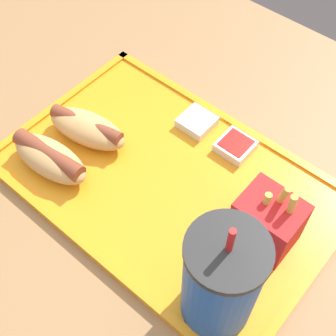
% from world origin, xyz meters
% --- Properties ---
extents(ground_plane, '(8.00, 8.00, 0.00)m').
position_xyz_m(ground_plane, '(0.00, 0.00, 0.00)').
color(ground_plane, '#383333').
extents(dining_table, '(1.44, 0.94, 0.71)m').
position_xyz_m(dining_table, '(0.00, 0.00, 0.35)').
color(dining_table, olive).
rests_on(dining_table, ground_plane).
extents(food_tray, '(0.47, 0.31, 0.01)m').
position_xyz_m(food_tray, '(-0.04, -0.03, 0.72)').
color(food_tray, orange).
rests_on(food_tray, dining_table).
extents(soda_cup, '(0.09, 0.09, 0.19)m').
position_xyz_m(soda_cup, '(-0.20, 0.07, 0.80)').
color(soda_cup, '#194CA5').
rests_on(soda_cup, food_tray).
extents(hot_dog_far, '(0.13, 0.07, 0.04)m').
position_xyz_m(hot_dog_far, '(0.10, 0.06, 0.74)').
color(hot_dog_far, tan).
rests_on(hot_dog_far, food_tray).
extents(hot_dog_near, '(0.14, 0.08, 0.04)m').
position_xyz_m(hot_dog_near, '(0.10, -0.02, 0.74)').
color(hot_dog_near, tan).
rests_on(hot_dog_near, food_tray).
extents(fries_carton, '(0.08, 0.06, 0.11)m').
position_xyz_m(fries_carton, '(-0.19, -0.05, 0.76)').
color(fries_carton, red).
rests_on(fries_carton, food_tray).
extents(sauce_cup_mayo, '(0.05, 0.05, 0.02)m').
position_xyz_m(sauce_cup_mayo, '(-0.01, -0.14, 0.73)').
color(sauce_cup_mayo, silver).
rests_on(sauce_cup_mayo, food_tray).
extents(sauce_cup_ketchup, '(0.05, 0.05, 0.02)m').
position_xyz_m(sauce_cup_ketchup, '(-0.08, -0.14, 0.73)').
color(sauce_cup_ketchup, silver).
rests_on(sauce_cup_ketchup, food_tray).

